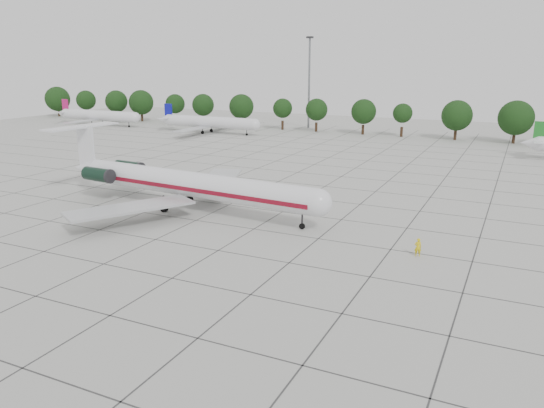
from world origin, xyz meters
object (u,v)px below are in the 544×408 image
object	(u,v)px
ground_crew	(418,247)
floodlight_mast	(309,77)
bg_airliner_a	(99,116)
main_airliner	(180,182)
bg_airliner_b	(209,122)

from	to	relation	value
ground_crew	floodlight_mast	size ratio (longest dim) A/B	0.07
bg_airliner_a	main_airliner	bearing A→B (deg)	-41.06
main_airliner	ground_crew	size ratio (longest dim) A/B	22.39
main_airliner	ground_crew	world-z (taller)	main_airliner
bg_airliner_a	floodlight_mast	bearing A→B (deg)	19.95
main_airliner	ground_crew	xyz separation A→B (m)	(31.88, -4.70, -2.55)
main_airliner	ground_crew	bearing A→B (deg)	-3.48
main_airliner	bg_airliner_a	world-z (taller)	main_airliner
bg_airliner_a	floodlight_mast	size ratio (longest dim) A/B	1.11
ground_crew	bg_airliner_a	size ratio (longest dim) A/B	0.07
ground_crew	bg_airliner_b	xyz separation A→B (m)	(-68.64, 70.45, 1.97)
ground_crew	floodlight_mast	xyz separation A→B (m)	(-48.85, 92.74, 13.34)
bg_airliner_a	floodlight_mast	xyz separation A→B (m)	(59.36, 21.54, 11.37)
bg_airliner_a	bg_airliner_b	xyz separation A→B (m)	(39.57, -0.74, 0.00)
ground_crew	floodlight_mast	bearing A→B (deg)	-80.54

